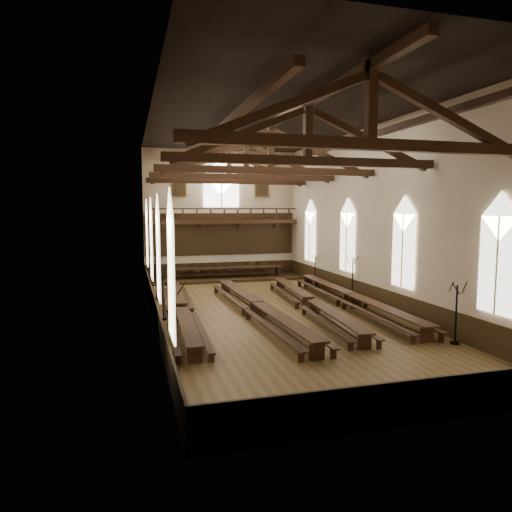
{
  "coord_description": "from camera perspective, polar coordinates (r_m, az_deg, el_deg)",
  "views": [
    {
      "loc": [
        -7.07,
        -22.54,
        5.49
      ],
      "look_at": [
        -0.36,
        1.5,
        2.87
      ],
      "focal_mm": 32.0,
      "sensor_mm": 36.0,
      "label": 1
    }
  ],
  "objects": [
    {
      "name": "candelabrum_left_mid",
      "position": [
        22.98,
        -11.53,
        -6.1
      ],
      "size": [
        0.66,
        0.73,
        2.37
      ],
      "color": "black",
      "rests_on": "ground"
    },
    {
      "name": "refectory_row_c",
      "position": [
        24.6,
        6.97,
        -5.7
      ],
      "size": [
        1.99,
        14.17,
        0.72
      ],
      "color": "#341F10",
      "rests_on": "ground"
    },
    {
      "name": "portraits",
      "position": [
        36.18,
        -4.36,
        8.53
      ],
      "size": [
        7.75,
        0.09,
        1.45
      ],
      "color": "brown",
      "rests_on": "room_walls"
    },
    {
      "name": "ground",
      "position": [
        24.26,
        1.78,
        -7.09
      ],
      "size": [
        26.0,
        26.0,
        0.0
      ],
      "primitive_type": "plane",
      "color": "brown",
      "rests_on": "ground"
    },
    {
      "name": "room_walls",
      "position": [
        23.65,
        1.83,
        8.34
      ],
      "size": [
        26.0,
        26.0,
        26.0
      ],
      "color": "beige",
      "rests_on": "ground"
    },
    {
      "name": "side_windows",
      "position": [
        23.69,
        1.81,
        1.76
      ],
      "size": [
        11.85,
        19.8,
        4.5
      ],
      "color": "white",
      "rests_on": "room_walls"
    },
    {
      "name": "high_table",
      "position": [
        35.0,
        -3.6,
        -1.59
      ],
      "size": [
        8.67,
        1.2,
        0.81
      ],
      "color": "#341F10",
      "rests_on": "dais"
    },
    {
      "name": "refectory_row_d",
      "position": [
        25.98,
        11.92,
        -5.05
      ],
      "size": [
        1.83,
        14.71,
        0.78
      ],
      "color": "#341F10",
      "rests_on": "ground"
    },
    {
      "name": "roof_trusses",
      "position": [
        23.78,
        1.84,
        12.58
      ],
      "size": [
        11.7,
        25.7,
        2.8
      ],
      "color": "#341F10",
      "rests_on": "room_walls"
    },
    {
      "name": "candelabrum_right_near",
      "position": [
        20.3,
        23.67,
        -7.94
      ],
      "size": [
        0.77,
        0.75,
        2.56
      ],
      "color": "black",
      "rests_on": "ground"
    },
    {
      "name": "minstrels_gallery",
      "position": [
        35.94,
        -4.25,
        3.46
      ],
      "size": [
        11.8,
        1.24,
        3.7
      ],
      "color": "#341F10",
      "rests_on": "room_walls"
    },
    {
      "name": "dais",
      "position": [
        35.12,
        -3.59,
        -2.85
      ],
      "size": [
        11.4,
        2.82,
        0.19
      ],
      "primitive_type": "cube",
      "color": "black",
      "rests_on": "ground"
    },
    {
      "name": "candelabrum_right_mid",
      "position": [
        27.56,
        11.94,
        -3.88
      ],
      "size": [
        0.82,
        0.77,
        2.71
      ],
      "color": "black",
      "rests_on": "ground"
    },
    {
      "name": "refectory_row_b",
      "position": [
        23.21,
        0.27,
        -6.25
      ],
      "size": [
        1.8,
        14.67,
        0.77
      ],
      "color": "#341F10",
      "rests_on": "ground"
    },
    {
      "name": "candelabrum_left_far",
      "position": [
        28.18,
        -12.32,
        -3.65
      ],
      "size": [
        0.76,
        0.84,
        2.75
      ],
      "color": "black",
      "rests_on": "ground"
    },
    {
      "name": "end_window",
      "position": [
        36.18,
        -4.36,
        8.73
      ],
      "size": [
        2.8,
        0.12,
        3.8
      ],
      "color": "silver",
      "rests_on": "room_walls"
    },
    {
      "name": "candelabrum_left_near",
      "position": [
        17.48,
        -10.19,
        -9.47
      ],
      "size": [
        0.78,
        0.86,
        2.82
      ],
      "color": "black",
      "rests_on": "ground"
    },
    {
      "name": "refectory_row_a",
      "position": [
        23.05,
        -9.3,
        -6.54
      ],
      "size": [
        1.7,
        14.06,
        0.71
      ],
      "color": "#341F10",
      "rests_on": "ground"
    },
    {
      "name": "high_chairs",
      "position": [
        35.84,
        -3.88,
        -1.57
      ],
      "size": [
        6.82,
        0.53,
        1.08
      ],
      "color": "#341F10",
      "rests_on": "dais"
    },
    {
      "name": "candelabrum_right_far",
      "position": [
        32.58,
        7.38,
        -2.51
      ],
      "size": [
        0.66,
        0.7,
        2.3
      ],
      "color": "black",
      "rests_on": "ground"
    },
    {
      "name": "wainscot_band",
      "position": [
        24.13,
        1.78,
        -5.7
      ],
      "size": [
        12.0,
        26.0,
        1.2
      ],
      "color": "black",
      "rests_on": "ground"
    }
  ]
}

